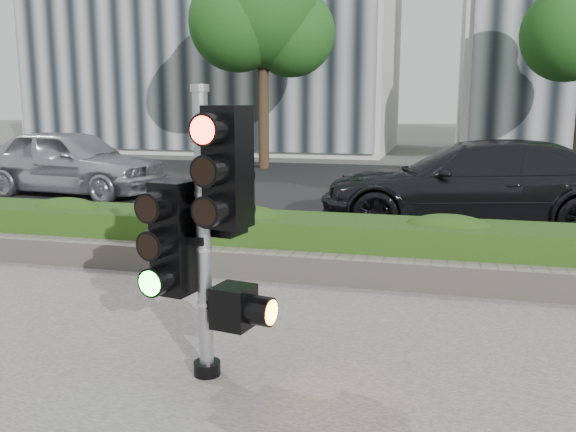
% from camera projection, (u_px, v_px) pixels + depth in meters
% --- Properties ---
extents(ground, '(120.00, 120.00, 0.00)m').
position_uv_depth(ground, '(283.00, 341.00, 5.78)').
color(ground, '#51514C').
rests_on(ground, ground).
extents(road, '(60.00, 13.00, 0.02)m').
position_uv_depth(road, '(384.00, 192.00, 15.30)').
color(road, black).
rests_on(road, ground).
extents(curb, '(60.00, 0.25, 0.12)m').
position_uv_depth(curb, '(339.00, 255.00, 8.77)').
color(curb, gray).
rests_on(curb, ground).
extents(stone_wall, '(12.00, 0.32, 0.34)m').
position_uv_depth(stone_wall, '(322.00, 269.00, 7.56)').
color(stone_wall, gray).
rests_on(stone_wall, sidewalk).
extents(hedge, '(12.00, 1.00, 0.68)m').
position_uv_depth(hedge, '(331.00, 244.00, 8.14)').
color(hedge, '#4A7323').
rests_on(hedge, sidewalk).
extents(tree_left, '(4.61, 4.03, 7.34)m').
position_uv_depth(tree_left, '(263.00, 14.00, 19.81)').
color(tree_left, black).
rests_on(tree_left, ground).
extents(traffic_signal, '(0.85, 0.67, 2.34)m').
position_uv_depth(traffic_signal, '(209.00, 220.00, 4.80)').
color(traffic_signal, black).
rests_on(traffic_signal, sidewalk).
extents(car_silver, '(4.88, 2.38, 1.60)m').
position_uv_depth(car_silver, '(71.00, 162.00, 14.65)').
color(car_silver, '#AEAFB5').
rests_on(car_silver, road).
extents(car_dark, '(5.57, 2.66, 1.57)m').
position_uv_depth(car_dark, '(474.00, 184.00, 10.74)').
color(car_dark, black).
rests_on(car_dark, road).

